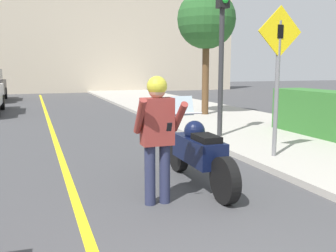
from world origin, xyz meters
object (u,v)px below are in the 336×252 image
Objects in this scene: motorcycle at (198,152)px; traffic_light at (222,25)px; person_biker at (157,128)px; crossing_sign at (278,67)px; street_tree at (206,20)px.

traffic_light is at bearing 56.95° from motorcycle.
crossing_sign reaches higher than person_biker.
motorcycle is at bearing -157.65° from crossing_sign.
motorcycle is 8.32m from street_tree.
person_biker is at bearing -128.01° from traffic_light.
motorcycle is at bearing -116.30° from street_tree.
person_biker is 0.61× the size of crossing_sign.
traffic_light reaches higher than person_biker.
street_tree is at bearing 60.45° from person_biker.
person_biker is (-0.82, -0.55, 0.50)m from motorcycle.
crossing_sign is (1.93, 0.79, 1.25)m from motorcycle.
motorcycle is 1.37× the size of person_biker.
traffic_light is (0.02, 2.20, 0.97)m from crossing_sign.
motorcycle is at bearing -123.05° from traffic_light.
traffic_light is 4.34m from street_tree.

